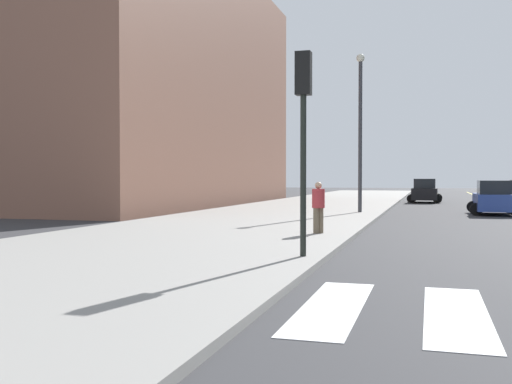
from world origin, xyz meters
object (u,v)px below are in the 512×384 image
Objects in this scene: pedestrian_walking_west at (318,205)px; car_black_sixth at (425,191)px; street_lamp at (360,120)px; car_blue_third at (493,199)px; traffic_light_far_corner at (303,113)px.

car_black_sixth is at bearing 38.04° from pedestrian_walking_west.
street_lamp reaches higher than pedestrian_walking_west.
traffic_light_far_corner is at bearing -106.84° from car_blue_third.
street_lamp reaches higher than car_black_sixth.
traffic_light_far_corner is at bearing -128.94° from pedestrian_walking_west.
car_blue_third is at bearing 73.26° from traffic_light_far_corner.
car_blue_third is 8.32m from street_lamp.
pedestrian_walking_west is at bearing -89.82° from street_lamp.
car_black_sixth is 35.22m from traffic_light_far_corner.
pedestrian_walking_west is at bearing -94.62° from car_black_sixth.
car_blue_third is at bearing 19.33° from pedestrian_walking_west.
traffic_light_far_corner is 18.12m from street_lamp.
car_black_sixth is at bearing 103.76° from car_blue_third.
pedestrian_walking_west is 13.00m from street_lamp.
street_lamp is at bearing 92.29° from traffic_light_far_corner.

